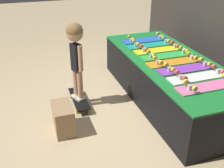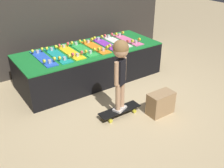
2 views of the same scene
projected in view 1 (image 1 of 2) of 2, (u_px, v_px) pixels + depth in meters
ground_plane at (121, 106)px, 3.44m from camera, size 16.00×16.00×0.00m
display_rack at (169, 79)px, 3.51m from camera, size 2.42×0.96×0.57m
skateboard_blue_on_rack at (146, 40)px, 4.04m from camera, size 0.19×0.74×0.09m
skateboard_teal_on_rack at (151, 44)px, 3.84m from camera, size 0.19×0.74×0.09m
skateboard_yellow_on_rack at (160, 49)px, 3.66m from camera, size 0.19×0.74×0.09m
skateboard_green_on_rack at (168, 55)px, 3.47m from camera, size 0.19×0.74×0.09m
skateboard_orange_on_rack at (175, 61)px, 3.27m from camera, size 0.19×0.74×0.09m
skateboard_purple_on_rack at (187, 68)px, 3.09m from camera, size 0.19×0.74×0.09m
skateboard_white_on_rack at (199, 76)px, 2.90m from camera, size 0.19×0.74×0.09m
skateboard_pink_on_rack at (210, 86)px, 2.70m from camera, size 0.19×0.74×0.09m
skateboard_on_floor at (79, 99)px, 3.46m from camera, size 0.62×0.18×0.09m
child at (76, 47)px, 3.12m from camera, size 0.23×0.20×1.00m
storage_box at (63, 118)px, 2.92m from camera, size 0.37×0.21×0.32m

